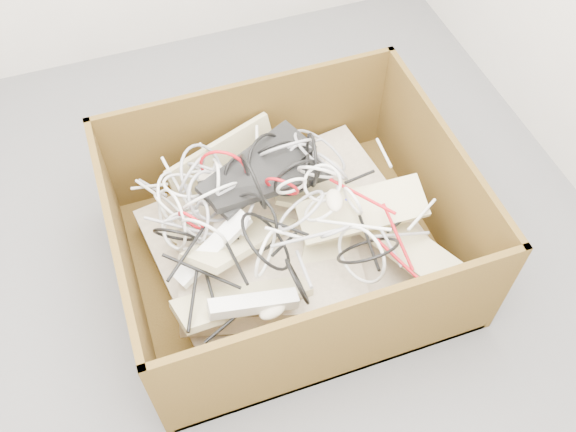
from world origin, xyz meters
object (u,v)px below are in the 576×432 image
object	(u,v)px
power_strip_left	(213,248)
vga_plug	(351,198)
cardboard_box	(285,246)
power_strip_right	(253,304)

from	to	relation	value
power_strip_left	vga_plug	world-z (taller)	power_strip_left
cardboard_box	vga_plug	xyz separation A→B (m)	(0.26, -0.01, 0.20)
power_strip_right	vga_plug	world-z (taller)	power_strip_right
vga_plug	power_strip_right	bearing A→B (deg)	-117.81
cardboard_box	power_strip_right	distance (m)	0.42
power_strip_right	vga_plug	size ratio (longest dim) A/B	6.81
cardboard_box	power_strip_left	bearing A→B (deg)	-168.76
power_strip_left	vga_plug	distance (m)	0.55
cardboard_box	power_strip_left	size ratio (longest dim) A/B	3.77
cardboard_box	vga_plug	size ratio (longest dim) A/B	28.10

